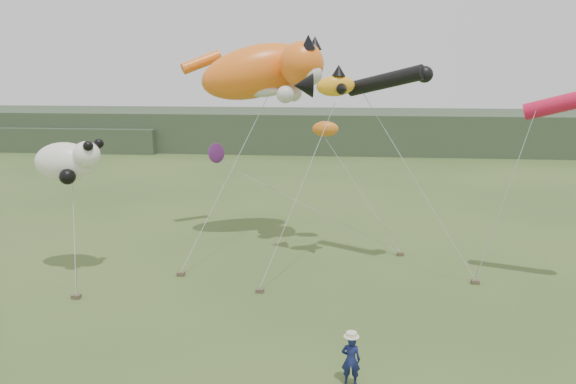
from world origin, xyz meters
name	(u,v)px	position (x,y,z in m)	size (l,w,h in m)	color
ground	(287,345)	(0.00, 0.00, 0.00)	(120.00, 120.00, 0.00)	#385123
headland	(302,130)	(-3.11, 44.69, 1.92)	(90.00, 13.00, 4.00)	#2D3D28
festival_attendant	(351,360)	(1.95, -1.98, 0.71)	(0.52, 0.34, 1.42)	#141B4C
sandbag_anchors	(284,278)	(-0.69, 5.45, 0.08)	(15.39, 6.52, 0.16)	brown
cat_kite	(266,71)	(-2.14, 10.93, 8.28)	(7.20, 4.27, 3.60)	orange
fish_kite	(324,85)	(0.71, 7.79, 7.70)	(2.69, 1.79, 1.36)	#FEA81D
tube_kites	(486,89)	(6.99, 6.80, 7.58)	(10.27, 3.96, 2.12)	black
panda_kite	(68,162)	(-9.48, 5.52, 4.69)	(2.86, 1.85, 1.78)	white
misc_kites	(277,140)	(-1.63, 10.89, 5.03)	(6.52, 1.78, 2.25)	orange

